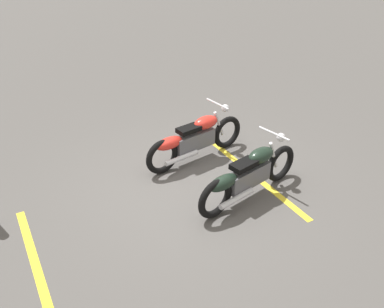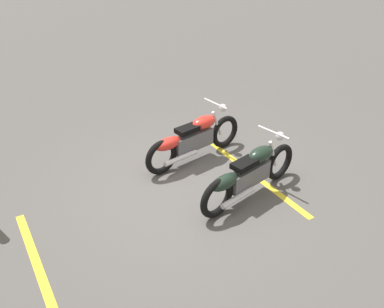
{
  "view_description": "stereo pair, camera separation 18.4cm",
  "coord_description": "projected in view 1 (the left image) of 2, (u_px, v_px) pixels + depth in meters",
  "views": [
    {
      "loc": [
        2.98,
        4.96,
        4.05
      ],
      "look_at": [
        0.04,
        0.0,
        0.65
      ],
      "focal_mm": 37.77,
      "sensor_mm": 36.0,
      "label": 1
    },
    {
      "loc": [
        3.14,
        4.86,
        4.05
      ],
      "look_at": [
        0.04,
        0.0,
        0.65
      ],
      "focal_mm": 37.77,
      "sensor_mm": 36.0,
      "label": 2
    }
  ],
  "objects": [
    {
      "name": "motorcycle_dark_foreground",
      "position": [
        248.0,
        175.0,
        6.5
      ],
      "size": [
        2.22,
        0.71,
        1.04
      ],
      "rotation": [
        0.0,
        0.0,
        3.31
      ],
      "color": "black",
      "rests_on": "ground"
    },
    {
      "name": "parking_stripe_mid",
      "position": [
        40.0,
        281.0,
        5.19
      ],
      "size": [
        0.21,
        3.2,
        0.01
      ],
      "primitive_type": "cube",
      "rotation": [
        0.0,
        0.0,
        1.54
      ],
      "color": "yellow",
      "rests_on": "ground"
    },
    {
      "name": "parking_stripe_near",
      "position": [
        249.0,
        172.0,
        7.42
      ],
      "size": [
        0.21,
        3.2,
        0.01
      ],
      "primitive_type": "cube",
      "rotation": [
        0.0,
        0.0,
        1.54
      ],
      "color": "yellow",
      "rests_on": "ground"
    },
    {
      "name": "motorcycle_bright_foreground",
      "position": [
        194.0,
        139.0,
        7.54
      ],
      "size": [
        2.23,
        0.65,
        1.04
      ],
      "rotation": [
        0.0,
        0.0,
        3.26
      ],
      "color": "black",
      "rests_on": "ground"
    },
    {
      "name": "ground_plane",
      "position": [
        194.0,
        185.0,
        7.04
      ],
      "size": [
        60.0,
        60.0,
        0.0
      ],
      "primitive_type": "plane",
      "color": "#514F4C"
    }
  ]
}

